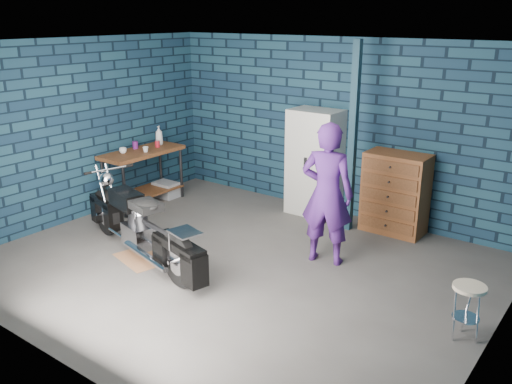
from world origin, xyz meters
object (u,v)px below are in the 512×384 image
motorcycle (140,221)px  person (327,194)px  workbench (144,177)px  tool_chest (395,194)px  storage_bin (166,189)px  locker (315,163)px  shop_stool (466,312)px

motorcycle → person: (1.92, 1.34, 0.39)m
workbench → tool_chest: bearing=18.8°
storage_bin → locker: size_ratio=0.25×
storage_bin → person: bearing=-9.8°
locker → tool_chest: size_ratio=1.41×
motorcycle → tool_chest: (2.23, 2.78, 0.07)m
motorcycle → locker: (0.90, 2.78, 0.31)m
person → locker: (-1.03, 1.43, -0.08)m
storage_bin → shop_stool: shop_stool is taller
workbench → shop_stool: workbench is taller
workbench → locker: 2.81m
person → locker: size_ratio=1.10×
tool_chest → motorcycle: bearing=-128.7°
storage_bin → locker: bearing=18.9°
person → storage_bin: person is taller
person → locker: bearing=-68.2°
tool_chest → workbench: bearing=-161.2°
motorcycle → shop_stool: size_ratio=4.08×
person → shop_stool: person is taller
workbench → locker: size_ratio=0.85×
storage_bin → tool_chest: bearing=12.5°
person → tool_chest: size_ratio=1.55×
tool_chest → shop_stool: (1.66, -2.16, -0.29)m
workbench → person: 3.53m
motorcycle → person: person is taller
motorcycle → shop_stool: (3.89, 0.62, -0.23)m
motorcycle → locker: size_ratio=1.42×
shop_stool → tool_chest: bearing=127.6°
storage_bin → shop_stool: (5.44, -1.32, 0.16)m
workbench → storage_bin: workbench is taller
workbench → locker: (2.47, 1.30, 0.37)m
motorcycle → tool_chest: bearing=65.9°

